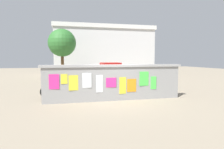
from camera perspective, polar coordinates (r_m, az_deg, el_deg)
name	(u,v)px	position (r m, az deg, el deg)	size (l,w,h in m)	color
ground	(93,82)	(17.62, -5.55, -2.20)	(60.00, 60.00, 0.00)	gray
poster_wall	(115,82)	(9.69, 0.75, -2.27)	(7.21, 0.42, 1.82)	gray
auto_rickshaw_truck	(96,76)	(13.16, -4.71, -0.58)	(3.65, 1.63, 1.85)	black
motorcycle	(141,82)	(13.67, 8.65, -2.27)	(1.89, 0.63, 0.87)	black
bicycle_near	(56,91)	(10.88, -16.25, -4.72)	(1.71, 0.44, 0.95)	black
bicycle_far	(153,88)	(11.88, 12.14, -3.85)	(1.68, 0.52, 0.95)	black
person_walking	(125,79)	(10.70, 3.79, -1.34)	(0.44, 0.44, 1.62)	#D83F72
tree_roadside	(62,43)	(20.57, -14.66, 9.04)	(2.85, 2.85, 5.17)	brown
building_background	(104,50)	(26.21, -2.41, 7.18)	(13.22, 4.52, 6.45)	silver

